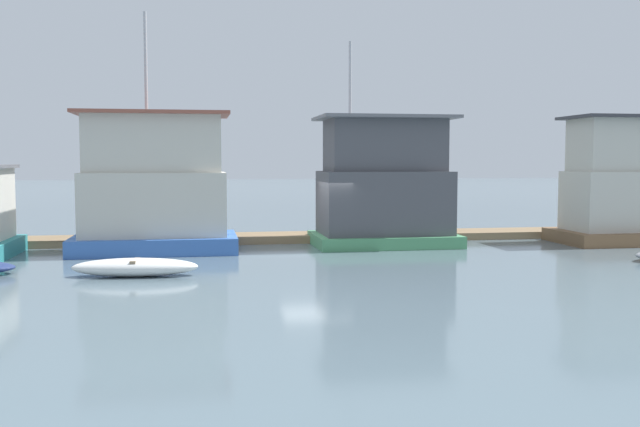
% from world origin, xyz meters
% --- Properties ---
extents(ground_plane, '(200.00, 200.00, 0.00)m').
position_xyz_m(ground_plane, '(0.00, 0.00, 0.00)').
color(ground_plane, slate).
extents(dock_walkway, '(42.40, 2.06, 0.30)m').
position_xyz_m(dock_walkway, '(0.00, 2.67, 0.15)').
color(dock_walkway, '#846B4C').
rests_on(dock_walkway, ground_plane).
extents(houseboat_blue, '(5.85, 3.43, 8.60)m').
position_xyz_m(houseboat_blue, '(-5.91, 0.11, 2.31)').
color(houseboat_blue, '#3866B7').
rests_on(houseboat_blue, ground_plane).
extents(houseboat_green, '(5.50, 3.57, 7.84)m').
position_xyz_m(houseboat_green, '(2.80, 0.58, 2.29)').
color(houseboat_green, '#4C9360').
rests_on(houseboat_green, ground_plane).
extents(dinghy_white, '(3.66, 1.33, 0.53)m').
position_xyz_m(dinghy_white, '(-6.15, -5.48, 0.27)').
color(dinghy_white, white).
rests_on(dinghy_white, ground_plane).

